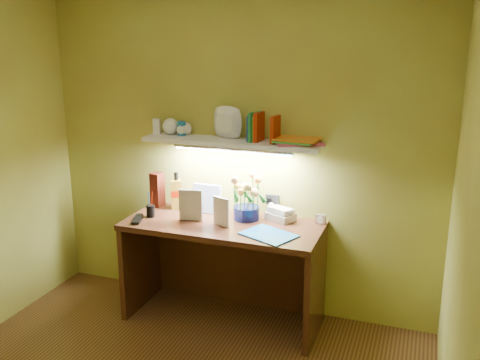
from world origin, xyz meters
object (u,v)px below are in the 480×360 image
Objects in this scene: telephone at (281,213)px; flower_bouquet at (246,197)px; whisky_bottle at (176,190)px; desk at (223,272)px; desk_clock at (321,219)px.

flower_bouquet is at bearing -141.61° from telephone.
telephone is 0.83m from whisky_bottle.
desk_clock is at bearing 18.45° from desk.
whisky_bottle is (-0.45, 0.19, 0.52)m from desk.
telephone is 0.65× the size of whisky_bottle.
flower_bouquet is at bearing -5.05° from whisky_bottle.
desk_clock is (0.66, 0.22, 0.41)m from desk.
whisky_bottle is at bearing -174.32° from desk_clock.
desk is 7.51× the size of telephone.
flower_bouquet reaches higher than desk_clock.
whisky_bottle is (-1.11, -0.03, 0.11)m from desk_clock.
flower_bouquet is 1.15× the size of whisky_bottle.
whisky_bottle is at bearing 174.95° from flower_bouquet.
desk is 0.60m from telephone.
desk_clock is at bearing 29.03° from telephone.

